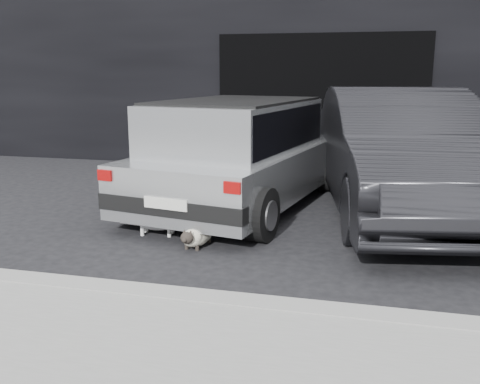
% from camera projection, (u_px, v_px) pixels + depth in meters
% --- Properties ---
extents(ground, '(80.00, 80.00, 0.00)m').
position_uv_depth(ground, '(211.00, 219.00, 7.01)').
color(ground, black).
rests_on(ground, ground).
extents(building_facade, '(34.00, 4.00, 5.00)m').
position_uv_depth(building_facade, '(331.00, 43.00, 11.90)').
color(building_facade, black).
rests_on(building_facade, ground).
extents(garage_opening, '(4.00, 0.10, 2.60)m').
position_uv_depth(garage_opening, '(320.00, 103.00, 10.27)').
color(garage_opening, black).
rests_on(garage_opening, ground).
extents(curb, '(18.00, 0.25, 0.12)m').
position_uv_depth(curb, '(237.00, 305.00, 4.30)').
color(curb, gray).
rests_on(curb, ground).
extents(silver_hatchback, '(2.63, 4.39, 1.52)m').
position_uv_depth(silver_hatchback, '(239.00, 149.00, 7.50)').
color(silver_hatchback, '#B6B9BB').
rests_on(silver_hatchback, ground).
extents(second_car, '(2.65, 5.34, 1.68)m').
position_uv_depth(second_car, '(399.00, 152.00, 7.19)').
color(second_car, black).
rests_on(second_car, ground).
extents(cat_siamese, '(0.32, 0.76, 0.26)m').
position_uv_depth(cat_siamese, '(196.00, 237.00, 5.88)').
color(cat_siamese, beige).
rests_on(cat_siamese, ground).
extents(cat_white, '(0.83, 0.32, 0.39)m').
position_uv_depth(cat_white, '(160.00, 219.00, 6.31)').
color(cat_white, silver).
rests_on(cat_white, ground).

